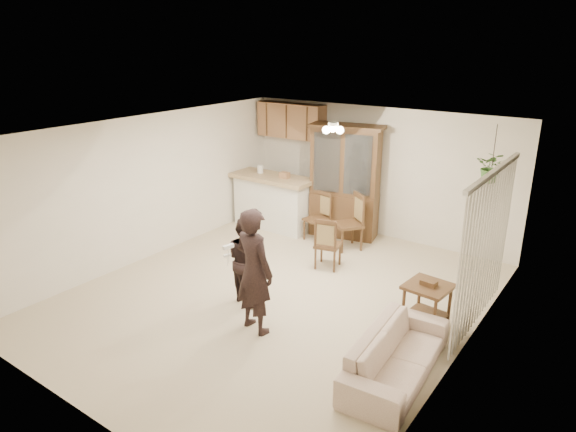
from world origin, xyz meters
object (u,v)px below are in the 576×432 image
Objects in this scene: chair_bar at (317,227)px; adult at (254,268)px; child at (246,259)px; china_hutch at (345,182)px; chair_hutch_left at (348,233)px; side_table at (427,305)px; sofa at (397,347)px; chair_hutch_right at (328,253)px.

adult is at bearing -58.09° from chair_bar.
adult is at bearing 157.48° from child.
china_hutch reaches higher than chair_hutch_left.
chair_hutch_left is at bearing 11.65° from chair_bar.
side_table is (1.83, 1.39, -0.58)m from adult.
chair_hutch_left is at bearing 140.95° from side_table.
child is at bearing 76.97° from sofa.
chair_hutch_left is at bearing 33.21° from sofa.
adult is 2.64× the size of side_table.
adult is 0.84m from child.
side_table is at bearing -18.49° from chair_bar.
chair_hutch_left is (0.40, -0.55, -0.79)m from china_hutch.
side_table is (-0.12, 1.23, -0.05)m from sofa.
china_hutch is 2.41× the size of chair_hutch_right.
chair_hutch_right is at bearing -45.15° from chair_hutch_left.
chair_bar is at bearing 147.94° from side_table.
side_table is (2.42, 0.84, -0.36)m from child.
adult is (-1.95, -0.17, 0.53)m from sofa.
side_table is (2.61, -2.34, -0.76)m from china_hutch.
chair_hutch_left is at bearing -95.60° from chair_hutch_right.
child is at bearing -99.56° from china_hutch.
child reaches higher than chair_bar.
chair_hutch_right reaches higher than sofa.
side_table is at bearing -2.54° from chair_hutch_left.
sofa is at bearing -15.83° from chair_hutch_left.
sofa is 1.39× the size of child.
china_hutch reaches higher than child.
child reaches higher than chair_hutch_left.
chair_bar is (-1.06, 3.20, -0.64)m from adult.
chair_hutch_left is (-2.20, 1.79, -0.03)m from side_table.
china_hutch is (-0.18, 3.18, 0.40)m from child.
chair_hutch_left reaches higher than chair_bar.
china_hutch is 1.04m from chair_hutch_left.
adult is at bearing 90.43° from sofa.
side_table is at bearing -140.61° from child.
sofa is 2.03m from adult.
child is 1.98× the size of side_table.
chair_hutch_left is at bearing -66.74° from china_hutch.
china_hutch is at bearing -66.48° from child.
adult is 0.82× the size of china_hutch.
chair_bar reaches higher than sofa.
china_hutch is at bearing 32.98° from sofa.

